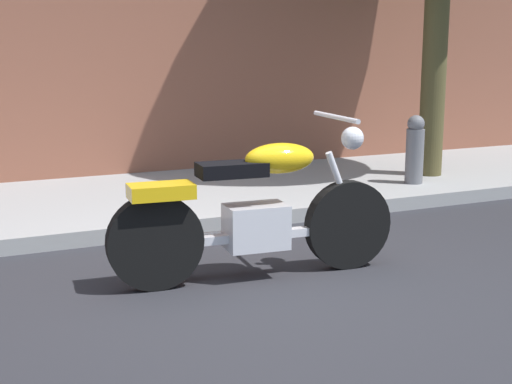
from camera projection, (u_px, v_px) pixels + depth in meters
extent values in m
plane|color=#28282D|center=(265.00, 291.00, 4.98)|extent=(60.00, 60.00, 0.00)
cube|color=#979797|center=(146.00, 200.00, 7.54)|extent=(19.92, 2.56, 0.14)
cylinder|color=black|center=(348.00, 225.00, 5.44)|extent=(0.68, 0.17, 0.67)
cylinder|color=black|center=(155.00, 242.00, 4.95)|extent=(0.68, 0.17, 0.67)
cube|color=silver|center=(256.00, 226.00, 5.18)|extent=(0.46, 0.32, 0.32)
cube|color=silver|center=(256.00, 236.00, 5.20)|extent=(1.33, 0.19, 0.06)
ellipsoid|color=yellow|center=(280.00, 158.00, 5.14)|extent=(0.54, 0.30, 0.22)
cube|color=black|center=(232.00, 169.00, 5.04)|extent=(0.50, 0.28, 0.10)
cube|color=yellow|center=(161.00, 191.00, 4.89)|extent=(0.46, 0.28, 0.10)
cylinder|color=silver|center=(341.00, 189.00, 5.36)|extent=(0.27, 0.07, 0.58)
cylinder|color=silver|center=(336.00, 117.00, 5.23)|extent=(0.10, 0.70, 0.04)
sphere|color=silver|center=(352.00, 138.00, 5.31)|extent=(0.17, 0.17, 0.17)
cylinder|color=silver|center=(216.00, 237.00, 5.27)|extent=(0.80, 0.16, 0.09)
cylinder|color=brown|center=(435.00, 50.00, 8.36)|extent=(0.29, 0.29, 3.23)
cylinder|color=slate|center=(414.00, 162.00, 8.07)|extent=(0.20, 0.20, 0.75)
sphere|color=slate|center=(416.00, 124.00, 7.98)|extent=(0.19, 0.19, 0.19)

